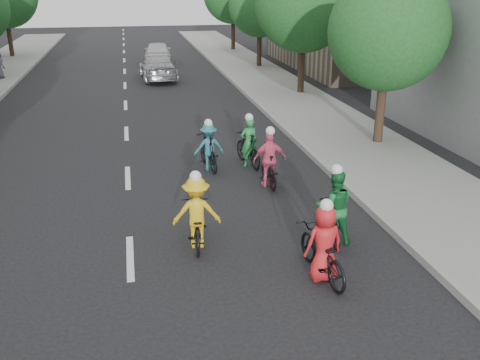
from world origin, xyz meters
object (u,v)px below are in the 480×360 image
object	(u,v)px
cyclist_1	(209,149)
cyclist_5	(248,147)
cyclist_2	(196,218)
cyclist_0	(333,213)
cyclist_4	(269,164)
cyclist_3	(323,250)
follow_car_lead	(158,68)
follow_car_trail	(158,52)

from	to	relation	value
cyclist_1	cyclist_5	distance (m)	1.29
cyclist_2	cyclist_5	world-z (taller)	cyclist_2
cyclist_0	cyclist_4	size ratio (longest dim) A/B	1.05
cyclist_3	cyclist_5	world-z (taller)	cyclist_3
follow_car_lead	cyclist_0	bearing A→B (deg)	93.93
cyclist_4	cyclist_5	world-z (taller)	cyclist_4
cyclist_3	cyclist_4	size ratio (longest dim) A/B	1.13
cyclist_1	cyclist_0	bearing A→B (deg)	102.65
cyclist_0	cyclist_5	xyz separation A→B (m)	(-0.70, 5.54, -0.10)
cyclist_5	follow_car_lead	size ratio (longest dim) A/B	0.39
cyclist_2	cyclist_3	distance (m)	2.93
cyclist_5	follow_car_trail	size ratio (longest dim) A/B	0.42
cyclist_0	cyclist_3	distance (m)	1.61
cyclist_0	cyclist_1	size ratio (longest dim) A/B	0.99
cyclist_4	follow_car_trail	distance (m)	24.55
follow_car_trail	cyclist_2	bearing A→B (deg)	91.76
cyclist_1	cyclist_4	size ratio (longest dim) A/B	1.06
cyclist_5	cyclist_3	bearing A→B (deg)	78.17
cyclist_0	follow_car_lead	size ratio (longest dim) A/B	0.39
follow_car_lead	cyclist_3	bearing A→B (deg)	91.67
cyclist_4	cyclist_5	xyz separation A→B (m)	(-0.19, 1.87, -0.04)
cyclist_5	follow_car_trail	xyz separation A→B (m)	(-1.46, 22.63, 0.14)
cyclist_0	cyclist_3	xyz separation A→B (m)	(-0.76, -1.42, -0.11)
follow_car_trail	cyclist_3	bearing A→B (deg)	96.24
cyclist_1	cyclist_2	size ratio (longest dim) A/B	1.05
follow_car_trail	follow_car_lead	bearing A→B (deg)	90.04
cyclist_2	cyclist_4	world-z (taller)	cyclist_2
cyclist_1	follow_car_trail	distance (m)	22.72
cyclist_4	follow_car_lead	size ratio (longest dim) A/B	0.37
follow_car_trail	cyclist_5	bearing A→B (deg)	97.21
cyclist_4	cyclist_5	distance (m)	1.88
cyclist_4	cyclist_0	bearing A→B (deg)	98.18
cyclist_0	cyclist_1	world-z (taller)	cyclist_0
cyclist_2	cyclist_3	bearing A→B (deg)	145.92
cyclist_1	cyclist_3	world-z (taller)	cyclist_3
cyclist_3	cyclist_4	distance (m)	5.10
cyclist_1	cyclist_3	distance (m)	6.98
cyclist_1	cyclist_4	bearing A→B (deg)	122.24
cyclist_3	cyclist_1	bearing A→B (deg)	-86.13
cyclist_5	follow_car_trail	bearing A→B (deg)	-97.69
cyclist_1	cyclist_2	world-z (taller)	cyclist_2
cyclist_1	cyclist_2	xyz separation A→B (m)	(-1.02, -5.00, 0.02)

